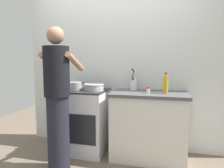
{
  "coord_description": "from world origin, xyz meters",
  "views": [
    {
      "loc": [
        0.75,
        -2.55,
        1.31
      ],
      "look_at": [
        0.05,
        0.12,
        1.0
      ],
      "focal_mm": 32.76,
      "sensor_mm": 36.0,
      "label": 1
    }
  ],
  "objects_px": {
    "utensil_crock": "(134,83)",
    "oil_bottle": "(166,85)",
    "stove_range": "(86,121)",
    "mixing_bowl": "(94,87)",
    "pot": "(76,86)",
    "person": "(58,99)",
    "spice_bottle": "(148,90)"
  },
  "relations": [
    {
      "from": "utensil_crock",
      "to": "oil_bottle",
      "type": "relative_size",
      "value": 1.16
    },
    {
      "from": "stove_range",
      "to": "mixing_bowl",
      "type": "bearing_deg",
      "value": -11.25
    },
    {
      "from": "utensil_crock",
      "to": "oil_bottle",
      "type": "bearing_deg",
      "value": -26.92
    },
    {
      "from": "pot",
      "to": "person",
      "type": "xyz_separation_m",
      "value": [
        0.02,
        -0.55,
        -0.1
      ]
    },
    {
      "from": "utensil_crock",
      "to": "person",
      "type": "xyz_separation_m",
      "value": [
        -0.79,
        -0.75,
        -0.14
      ]
    },
    {
      "from": "stove_range",
      "to": "spice_bottle",
      "type": "bearing_deg",
      "value": -5.42
    },
    {
      "from": "person",
      "to": "spice_bottle",
      "type": "bearing_deg",
      "value": 25.37
    },
    {
      "from": "stove_range",
      "to": "utensil_crock",
      "type": "height_order",
      "value": "utensil_crock"
    },
    {
      "from": "stove_range",
      "to": "pot",
      "type": "distance_m",
      "value": 0.53
    },
    {
      "from": "mixing_bowl",
      "to": "stove_range",
      "type": "bearing_deg",
      "value": 168.75
    },
    {
      "from": "mixing_bowl",
      "to": "pot",
      "type": "bearing_deg",
      "value": 178.53
    },
    {
      "from": "pot",
      "to": "utensil_crock",
      "type": "bearing_deg",
      "value": 14.56
    },
    {
      "from": "stove_range",
      "to": "person",
      "type": "height_order",
      "value": "person"
    },
    {
      "from": "stove_range",
      "to": "utensil_crock",
      "type": "distance_m",
      "value": 0.88
    },
    {
      "from": "utensil_crock",
      "to": "spice_bottle",
      "type": "height_order",
      "value": "utensil_crock"
    },
    {
      "from": "mixing_bowl",
      "to": "spice_bottle",
      "type": "distance_m",
      "value": 0.75
    },
    {
      "from": "pot",
      "to": "mixing_bowl",
      "type": "height_order",
      "value": "pot"
    },
    {
      "from": "oil_bottle",
      "to": "person",
      "type": "height_order",
      "value": "person"
    },
    {
      "from": "oil_bottle",
      "to": "person",
      "type": "bearing_deg",
      "value": -156.64
    },
    {
      "from": "spice_bottle",
      "to": "person",
      "type": "distance_m",
      "value": 1.13
    },
    {
      "from": "stove_range",
      "to": "pot",
      "type": "relative_size",
      "value": 3.47
    },
    {
      "from": "mixing_bowl",
      "to": "person",
      "type": "distance_m",
      "value": 0.61
    },
    {
      "from": "pot",
      "to": "mixing_bowl",
      "type": "xyz_separation_m",
      "value": [
        0.28,
        -0.01,
        -0.0
      ]
    },
    {
      "from": "stove_range",
      "to": "utensil_crock",
      "type": "relative_size",
      "value": 2.92
    },
    {
      "from": "utensil_crock",
      "to": "pot",
      "type": "bearing_deg",
      "value": -165.44
    },
    {
      "from": "stove_range",
      "to": "oil_bottle",
      "type": "distance_m",
      "value": 1.24
    },
    {
      "from": "mixing_bowl",
      "to": "spice_bottle",
      "type": "height_order",
      "value": "mixing_bowl"
    },
    {
      "from": "pot",
      "to": "oil_bottle",
      "type": "bearing_deg",
      "value": -0.66
    },
    {
      "from": "oil_bottle",
      "to": "utensil_crock",
      "type": "bearing_deg",
      "value": 153.08
    },
    {
      "from": "spice_bottle",
      "to": "oil_bottle",
      "type": "xyz_separation_m",
      "value": [
        0.21,
        0.05,
        0.07
      ]
    },
    {
      "from": "oil_bottle",
      "to": "person",
      "type": "relative_size",
      "value": 0.16
    },
    {
      "from": "mixing_bowl",
      "to": "person",
      "type": "xyz_separation_m",
      "value": [
        -0.26,
        -0.54,
        -0.09
      ]
    }
  ]
}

